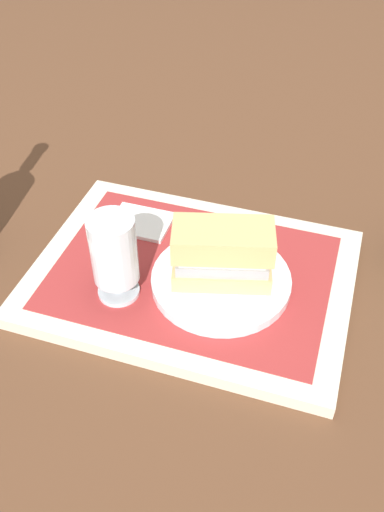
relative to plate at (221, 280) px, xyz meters
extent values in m
plane|color=brown|center=(0.05, -0.01, -0.03)|extent=(3.00, 3.00, 0.00)
cube|color=beige|center=(0.05, -0.01, -0.02)|extent=(0.44, 0.32, 0.02)
cube|color=#9E2D2D|center=(0.05, -0.01, -0.01)|extent=(0.38, 0.27, 0.00)
cylinder|color=white|center=(0.00, 0.00, 0.00)|extent=(0.19, 0.19, 0.01)
cube|color=tan|center=(0.00, 0.00, 0.02)|extent=(0.14, 0.10, 0.02)
cube|color=#9EA3A8|center=(0.00, 0.00, 0.04)|extent=(0.13, 0.09, 0.02)
cube|color=silver|center=(0.00, 0.00, 0.05)|extent=(0.12, 0.08, 0.01)
sphere|color=#47932D|center=(0.05, 0.01, 0.06)|extent=(0.04, 0.04, 0.04)
cube|color=tan|center=(0.00, 0.00, 0.07)|extent=(0.14, 0.10, 0.04)
cylinder|color=silver|center=(0.13, 0.06, 0.00)|extent=(0.06, 0.06, 0.01)
cylinder|color=silver|center=(0.13, 0.06, 0.01)|extent=(0.01, 0.01, 0.02)
cylinder|color=silver|center=(0.13, 0.06, 0.07)|extent=(0.06, 0.06, 0.09)
cylinder|color=gold|center=(0.13, 0.06, 0.04)|extent=(0.06, 0.06, 0.04)
cylinder|color=white|center=(0.13, 0.06, 0.07)|extent=(0.05, 0.05, 0.01)
cube|color=white|center=(0.15, -0.09, 0.00)|extent=(0.09, 0.07, 0.01)
camera|label=1|loc=(-0.13, 0.52, 0.55)|focal=39.46mm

